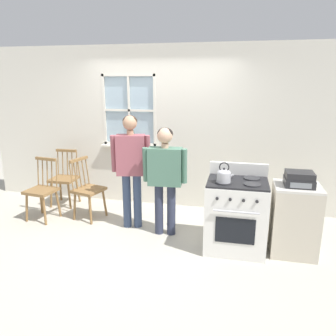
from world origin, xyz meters
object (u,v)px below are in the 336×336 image
kettle (224,175)px  potted_plant (134,141)px  person_elderly_left (131,161)px  stereo (299,179)px  stove (236,214)px  person_teen_center (165,171)px  chair_center_cluster (64,179)px  chair_near_wall (42,191)px  side_counter (295,220)px  chair_by_window (88,190)px

kettle → potted_plant: (-1.61, 1.40, 0.10)m
person_elderly_left → stereo: (2.23, -0.31, -0.02)m
stereo → stove: bearing=-178.5°
person_teen_center → stereo: (1.70, -0.19, 0.05)m
stereo → person_teen_center: bearing=173.7°
person_teen_center → chair_center_cluster: bearing=155.7°
chair_near_wall → person_teen_center: bearing=4.9°
side_counter → chair_center_cluster: bearing=166.1°
person_elderly_left → person_teen_center: person_elderly_left is taller
stove → potted_plant: bearing=144.5°
potted_plant → side_counter: bearing=-26.2°
person_teen_center → stereo: person_teen_center is taller
chair_near_wall → potted_plant: 1.67m
chair_center_cluster → potted_plant: potted_plant is taller
chair_by_window → stereo: stereo is taller
chair_center_cluster → stereo: (3.68, -0.93, 0.53)m
person_teen_center → potted_plant: (-0.80, 1.06, 0.19)m
chair_center_cluster → kettle: size_ratio=3.91×
chair_near_wall → stove: 3.00m
chair_by_window → chair_center_cluster: same height
chair_by_window → person_teen_center: person_teen_center is taller
chair_near_wall → kettle: (2.81, -0.44, 0.56)m
chair_center_cluster → side_counter: chair_center_cluster is taller
chair_center_cluster → chair_near_wall: bearing=-92.8°
person_teen_center → side_counter: size_ratio=1.70×
stove → kettle: 0.59m
stove → chair_by_window: bearing=167.8°
kettle → stove: bearing=37.8°
chair_near_wall → stove: (2.98, -0.31, 0.01)m
chair_by_window → chair_near_wall: 0.71m
person_elderly_left → stove: person_elderly_left is taller
chair_by_window → person_elderly_left: person_elderly_left is taller
chair_near_wall → person_elderly_left: 1.57m
person_teen_center → chair_near_wall: bearing=173.4°
potted_plant → kettle: bearing=-41.1°
chair_by_window → person_teen_center: (1.31, -0.29, 0.47)m
side_counter → stereo: stereo is taller
person_teen_center → stove: person_teen_center is taller
chair_center_cluster → potted_plant: 1.39m
chair_by_window → side_counter: 3.05m
kettle → potted_plant: size_ratio=0.88×
side_counter → stereo: bearing=-90.0°
chair_by_window → stereo: bearing=-83.3°
chair_center_cluster → stove: (2.96, -0.95, 0.01)m
potted_plant → chair_by_window: bearing=-123.8°
chair_by_window → potted_plant: size_ratio=3.44×
person_elderly_left → potted_plant: (-0.27, 0.94, 0.11)m
chair_by_window → person_elderly_left: 0.97m
stove → side_counter: size_ratio=1.20×
chair_near_wall → stereo: (3.70, -0.29, 0.53)m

